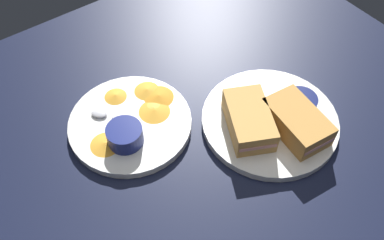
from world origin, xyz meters
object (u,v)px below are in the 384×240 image
Objects in this scene: plate_sandwich_main at (270,121)px; sandwich_half_far at (297,122)px; spoon_by_dark_ramekin at (279,122)px; spoon_by_gravy_ramekin at (105,115)px; sandwich_half_near at (250,121)px; ramekin_dark_sauce at (300,104)px; plate_chips_companion at (130,123)px; ramekin_light_gravy at (125,135)px.

plate_sandwich_main is 6.05cm from sandwich_half_far.
spoon_by_gravy_ramekin is (21.65, 26.51, 0.00)cm from spoon_by_dark_ramekin.
sandwich_half_near is 11.19cm from ramekin_dark_sauce.
spoon_by_dark_ramekin is 29.27cm from plate_chips_companion.
plate_sandwich_main is 6.71cm from ramekin_dark_sauce.
sandwich_half_far reaches higher than spoon_by_gravy_ramekin.
sandwich_half_far reaches higher than ramekin_light_gravy.
spoon_by_dark_ramekin is 1.16× the size of spoon_by_gravy_ramekin.
spoon_by_dark_ramekin is (-1.96, -0.54, 1.16)cm from plate_sandwich_main.
spoon_by_gravy_ramekin is at bearing 52.82° from plate_sandwich_main.
sandwich_half_far is at bearing -131.25° from spoon_by_gravy_ramekin.
ramekin_dark_sauce is at bearing -124.05° from spoon_by_gravy_ramekin.
ramekin_light_gravy reaches higher than spoon_by_dark_ramekin.
ramekin_dark_sauce is at bearing -107.08° from plate_sandwich_main.
spoon_by_gravy_ramekin is at bearing 39.89° from plate_chips_companion.
ramekin_dark_sauce is at bearing -88.14° from spoon_by_dark_ramekin.
ramekin_light_gravy is (-3.64, 3.04, 2.74)cm from plate_chips_companion.
sandwich_half_far is at bearing -158.08° from plate_sandwich_main.
spoon_by_gravy_ramekin is at bearing 47.74° from sandwich_half_near.
ramekin_light_gravy is (13.94, 31.56, -0.10)cm from ramekin_dark_sauce.
sandwich_half_near reaches higher than plate_chips_companion.
spoon_by_dark_ramekin reaches higher than plate_chips_companion.
spoon_by_gravy_ramekin is (7.54, 0.22, -1.58)cm from ramekin_light_gravy.
ramekin_dark_sauce reaches higher than ramekin_light_gravy.
sandwich_half_near is 0.62× the size of plate_chips_companion.
ramekin_dark_sauce is 33.63cm from plate_chips_companion.
plate_chips_companion is (17.58, 28.52, -2.84)cm from ramekin_dark_sauce.
ramekin_light_gravy is (11.43, 20.66, -0.46)cm from sandwich_half_near.
sandwich_half_near is 1.52× the size of spoon_by_dark_ramekin.
ramekin_light_gravy reaches higher than plate_sandwich_main.
sandwich_half_near is at bearing -132.26° from spoon_by_gravy_ramekin.
sandwich_half_near reaches higher than spoon_by_dark_ramekin.
sandwich_half_far is 1.41× the size of spoon_by_dark_ramekin.
spoon_by_gravy_ramekin reaches higher than plate_sandwich_main.
plate_chips_companion is 2.85× the size of spoon_by_gravy_ramekin.
sandwich_half_far is at bearing -129.86° from plate_chips_companion.
sandwich_half_far is 2.16× the size of ramekin_dark_sauce.
sandwich_half_near reaches higher than ramekin_light_gravy.
sandwich_half_far is 4.92cm from ramekin_dark_sauce.
plate_chips_companion is (20.56, 24.63, -3.20)cm from sandwich_half_far.
sandwich_half_near reaches higher than spoon_by_gravy_ramekin.
sandwich_half_near is (0.72, 5.09, 3.20)cm from plate_sandwich_main.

